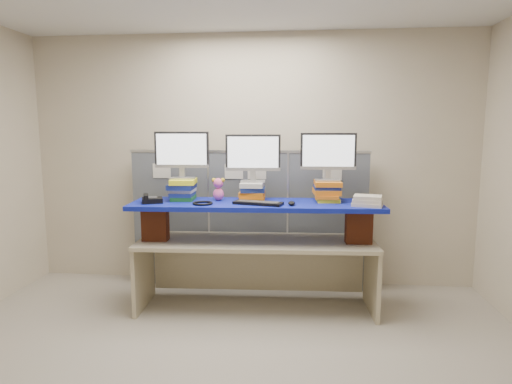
# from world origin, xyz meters

# --- Properties ---
(room) EXTENTS (5.00, 4.00, 2.80)m
(room) POSITION_xyz_m (0.00, 0.00, 1.40)
(room) COLOR beige
(room) RESTS_ON ground
(cubicle_partition) EXTENTS (2.60, 0.06, 1.53)m
(cubicle_partition) POSITION_xyz_m (-0.00, 1.78, 0.77)
(cubicle_partition) COLOR #4C525A
(cubicle_partition) RESTS_ON ground
(desk) EXTENTS (2.30, 0.76, 0.69)m
(desk) POSITION_xyz_m (0.15, 1.19, 0.55)
(desk) COLOR #B5A98A
(desk) RESTS_ON ground
(brick_pier_left) EXTENTS (0.25, 0.14, 0.33)m
(brick_pier_left) POSITION_xyz_m (-0.82, 1.10, 0.85)
(brick_pier_left) COLOR brown
(brick_pier_left) RESTS_ON desk
(brick_pier_right) EXTENTS (0.25, 0.14, 0.33)m
(brick_pier_right) POSITION_xyz_m (1.11, 1.18, 0.85)
(brick_pier_right) COLOR brown
(brick_pier_right) RESTS_ON desk
(blue_board) EXTENTS (2.39, 0.70, 0.04)m
(blue_board) POSITION_xyz_m (0.15, 1.19, 1.04)
(blue_board) COLOR #0C1D96
(blue_board) RESTS_ON brick_pier_left
(book_stack_left) EXTENTS (0.28, 0.32, 0.21)m
(book_stack_left) POSITION_xyz_m (-0.59, 1.27, 1.17)
(book_stack_left) COLOR #185C21
(book_stack_left) RESTS_ON blue_board
(book_stack_center) EXTENTS (0.25, 0.30, 0.18)m
(book_stack_center) POSITION_xyz_m (0.10, 1.31, 1.15)
(book_stack_center) COLOR orange
(book_stack_center) RESTS_ON blue_board
(book_stack_right) EXTENTS (0.27, 0.32, 0.19)m
(book_stack_right) POSITION_xyz_m (0.82, 1.34, 1.16)
(book_stack_right) COLOR #FFFB22
(book_stack_right) RESTS_ON blue_board
(monitor_left) EXTENTS (0.53, 0.16, 0.46)m
(monitor_left) POSITION_xyz_m (-0.59, 1.28, 1.53)
(monitor_left) COLOR #AEAEB3
(monitor_left) RESTS_ON book_stack_left
(monitor_center) EXTENTS (0.53, 0.16, 0.46)m
(monitor_center) POSITION_xyz_m (0.11, 1.31, 1.50)
(monitor_center) COLOR #AEAEB3
(monitor_center) RESTS_ON book_stack_center
(monitor_right) EXTENTS (0.53, 0.16, 0.46)m
(monitor_right) POSITION_xyz_m (0.82, 1.34, 1.52)
(monitor_right) COLOR #AEAEB3
(monitor_right) RESTS_ON book_stack_right
(keyboard) EXTENTS (0.48, 0.26, 0.03)m
(keyboard) POSITION_xyz_m (0.18, 1.08, 1.08)
(keyboard) COLOR black
(keyboard) RESTS_ON blue_board
(mouse) EXTENTS (0.09, 0.13, 0.04)m
(mouse) POSITION_xyz_m (0.49, 1.07, 1.08)
(mouse) COLOR black
(mouse) RESTS_ON blue_board
(desk_phone) EXTENTS (0.24, 0.23, 0.08)m
(desk_phone) POSITION_xyz_m (-0.84, 1.07, 1.09)
(desk_phone) COLOR black
(desk_phone) RESTS_ON blue_board
(headset) EXTENTS (0.23, 0.23, 0.02)m
(headset) POSITION_xyz_m (-0.34, 1.04, 1.07)
(headset) COLOR black
(headset) RESTS_ON blue_board
(plush_toy) EXTENTS (0.13, 0.10, 0.22)m
(plush_toy) POSITION_xyz_m (-0.23, 1.27, 1.17)
(plush_toy) COLOR pink
(plush_toy) RESTS_ON blue_board
(binder_stack) EXTENTS (0.31, 0.27, 0.09)m
(binder_stack) POSITION_xyz_m (1.17, 1.10, 1.11)
(binder_stack) COLOR beige
(binder_stack) RESTS_ON blue_board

